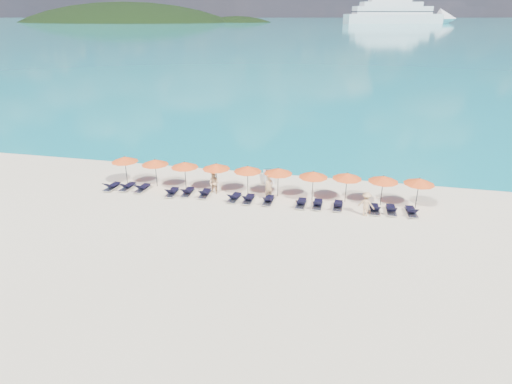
# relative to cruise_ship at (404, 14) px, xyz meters

# --- Properties ---
(ground) EXTENTS (1400.00, 1400.00, 0.00)m
(ground) POSITION_rel_cruise_ship_xyz_m (-56.47, -536.74, -9.87)
(ground) COLOR beige
(sea) EXTENTS (1600.00, 1300.00, 0.01)m
(sea) POSITION_rel_cruise_ship_xyz_m (-56.47, 123.26, -9.87)
(sea) COLOR #1FA9B2
(sea) RESTS_ON ground
(headland_main) EXTENTS (374.00, 242.00, 126.50)m
(headland_main) POSITION_rel_cruise_ship_xyz_m (-356.47, 3.26, -47.87)
(headland_main) COLOR black
(headland_main) RESTS_ON ground
(headland_small) EXTENTS (162.00, 126.00, 85.50)m
(headland_small) POSITION_rel_cruise_ship_xyz_m (-206.47, 23.26, -44.87)
(headland_small) COLOR black
(headland_small) RESTS_ON ground
(cruise_ship) EXTENTS (135.02, 69.00, 37.94)m
(cruise_ship) POSITION_rel_cruise_ship_xyz_m (0.00, 0.00, 0.00)
(cruise_ship) COLOR silver
(cruise_ship) RESTS_ON ground
(jetski) EXTENTS (1.32, 2.26, 0.76)m
(jetski) POSITION_rel_cruise_ship_xyz_m (-56.63, -528.21, -9.56)
(jetski) COLOR silver
(jetski) RESTS_ON ground
(beachgoer_a) EXTENTS (0.81, 0.79, 1.87)m
(beachgoer_a) POSITION_rel_cruise_ship_xyz_m (-55.88, -532.07, -8.94)
(beachgoer_a) COLOR tan
(beachgoer_a) RESTS_ON ground
(beachgoer_b) EXTENTS (0.89, 0.62, 1.68)m
(beachgoer_b) POSITION_rel_cruise_ship_xyz_m (-60.10, -531.94, -9.03)
(beachgoer_b) COLOR tan
(beachgoer_b) RESTS_ON ground
(beachgoer_c) EXTENTS (1.20, 0.80, 1.70)m
(beachgoer_c) POSITION_rel_cruise_ship_xyz_m (-49.00, -533.33, -9.02)
(beachgoer_c) COLOR tan
(beachgoer_c) RESTS_ON ground
(umbrella_0) EXTENTS (2.10, 2.10, 2.28)m
(umbrella_0) POSITION_rel_cruise_ship_xyz_m (-67.59, -531.39, -7.86)
(umbrella_0) COLOR black
(umbrella_0) RESTS_ON ground
(umbrella_1) EXTENTS (2.10, 2.10, 2.28)m
(umbrella_1) POSITION_rel_cruise_ship_xyz_m (-64.96, -531.51, -7.86)
(umbrella_1) COLOR black
(umbrella_1) RESTS_ON ground
(umbrella_2) EXTENTS (2.10, 2.10, 2.28)m
(umbrella_2) POSITION_rel_cruise_ship_xyz_m (-62.51, -531.59, -7.86)
(umbrella_2) COLOR black
(umbrella_2) RESTS_ON ground
(umbrella_3) EXTENTS (2.10, 2.10, 2.28)m
(umbrella_3) POSITION_rel_cruise_ship_xyz_m (-60.05, -531.41, -7.86)
(umbrella_3) COLOR black
(umbrella_3) RESTS_ON ground
(umbrella_4) EXTENTS (2.10, 2.10, 2.28)m
(umbrella_4) POSITION_rel_cruise_ship_xyz_m (-57.61, -531.45, -7.86)
(umbrella_4) COLOR black
(umbrella_4) RESTS_ON ground
(umbrella_5) EXTENTS (2.10, 2.10, 2.28)m
(umbrella_5) POSITION_rel_cruise_ship_xyz_m (-55.33, -531.40, -7.86)
(umbrella_5) COLOR black
(umbrella_5) RESTS_ON ground
(umbrella_6) EXTENTS (2.10, 2.10, 2.28)m
(umbrella_6) POSITION_rel_cruise_ship_xyz_m (-52.76, -531.58, -7.86)
(umbrella_6) COLOR black
(umbrella_6) RESTS_ON ground
(umbrella_7) EXTENTS (2.10, 2.10, 2.28)m
(umbrella_7) POSITION_rel_cruise_ship_xyz_m (-50.39, -531.35, -7.86)
(umbrella_7) COLOR black
(umbrella_7) RESTS_ON ground
(umbrella_8) EXTENTS (2.10, 2.10, 2.28)m
(umbrella_8) POSITION_rel_cruise_ship_xyz_m (-47.92, -531.39, -7.86)
(umbrella_8) COLOR black
(umbrella_8) RESTS_ON ground
(umbrella_9) EXTENTS (2.10, 2.10, 2.28)m
(umbrella_9) POSITION_rel_cruise_ship_xyz_m (-45.54, -531.33, -7.86)
(umbrella_9) COLOR black
(umbrella_9) RESTS_ON ground
(lounger_0) EXTENTS (0.77, 1.75, 0.66)m
(lounger_0) POSITION_rel_cruise_ship_xyz_m (-68.10, -532.84, -9.64)
(lounger_0) COLOR silver
(lounger_0) RESTS_ON ground
(lounger_1) EXTENTS (0.76, 1.75, 0.66)m
(lounger_1) POSITION_rel_cruise_ship_xyz_m (-66.92, -532.60, -9.64)
(lounger_1) COLOR silver
(lounger_1) RESTS_ON ground
(lounger_2) EXTENTS (0.74, 1.74, 0.66)m
(lounger_2) POSITION_rel_cruise_ship_xyz_m (-65.66, -532.62, -9.64)
(lounger_2) COLOR silver
(lounger_2) RESTS_ON ground
(lounger_3) EXTENTS (0.71, 1.73, 0.66)m
(lounger_3) POSITION_rel_cruise_ship_xyz_m (-63.11, -532.89, -9.64)
(lounger_3) COLOR silver
(lounger_3) RESTS_ON ground
(lounger_4) EXTENTS (0.68, 1.72, 0.66)m
(lounger_4) POSITION_rel_cruise_ship_xyz_m (-61.99, -532.60, -9.64)
(lounger_4) COLOR silver
(lounger_4) RESTS_ON ground
(lounger_5) EXTENTS (0.70, 1.73, 0.66)m
(lounger_5) POSITION_rel_cruise_ship_xyz_m (-60.63, -532.58, -9.64)
(lounger_5) COLOR silver
(lounger_5) RESTS_ON ground
(lounger_6) EXTENTS (0.79, 1.75, 0.66)m
(lounger_6) POSITION_rel_cruise_ship_xyz_m (-58.28, -532.84, -9.64)
(lounger_6) COLOR silver
(lounger_6) RESTS_ON ground
(lounger_7) EXTENTS (0.63, 1.70, 0.66)m
(lounger_7) POSITION_rel_cruise_ship_xyz_m (-57.21, -532.87, -9.64)
(lounger_7) COLOR silver
(lounger_7) RESTS_ON ground
(lounger_8) EXTENTS (0.62, 1.70, 0.66)m
(lounger_8) POSITION_rel_cruise_ship_xyz_m (-55.77, -532.78, -9.64)
(lounger_8) COLOR silver
(lounger_8) RESTS_ON ground
(lounger_9) EXTENTS (0.68, 1.72, 0.66)m
(lounger_9) POSITION_rel_cruise_ship_xyz_m (-53.42, -532.79, -9.64)
(lounger_9) COLOR silver
(lounger_9) RESTS_ON ground
(lounger_10) EXTENTS (0.64, 1.71, 0.66)m
(lounger_10) POSITION_rel_cruise_ship_xyz_m (-52.27, -532.70, -9.64)
(lounger_10) COLOR silver
(lounger_10) RESTS_ON ground
(lounger_11) EXTENTS (0.68, 1.72, 0.66)m
(lounger_11) POSITION_rel_cruise_ship_xyz_m (-50.85, -532.63, -9.64)
(lounger_11) COLOR silver
(lounger_11) RESTS_ON ground
(lounger_12) EXTENTS (0.71, 1.73, 0.66)m
(lounger_12) POSITION_rel_cruise_ship_xyz_m (-48.36, -532.66, -9.64)
(lounger_12) COLOR silver
(lounger_12) RESTS_ON ground
(lounger_13) EXTENTS (0.68, 1.72, 0.66)m
(lounger_13) POSITION_rel_cruise_ship_xyz_m (-47.26, -532.55, -9.64)
(lounger_13) COLOR silver
(lounger_13) RESTS_ON ground
(lounger_14) EXTENTS (0.79, 1.75, 0.66)m
(lounger_14) POSITION_rel_cruise_ship_xyz_m (-45.94, -532.52, -9.64)
(lounger_14) COLOR silver
(lounger_14) RESTS_ON ground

